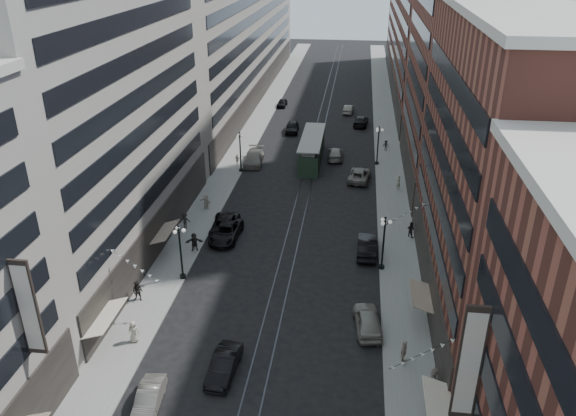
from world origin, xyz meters
The scene contains 39 objects.
ground centered at (0.00, 60.00, 0.00)m, with size 220.00×220.00×0.00m, color black.
sidewalk_west centered at (-11.00, 70.00, 0.07)m, with size 4.00×180.00×0.15m, color gray.
sidewalk_east centered at (11.00, 70.00, 0.07)m, with size 4.00×180.00×0.15m, color gray.
rail_west centered at (-0.70, 70.00, 0.01)m, with size 0.12×180.00×0.02m, color #2D2D33.
rail_east centered at (0.70, 70.00, 0.01)m, with size 0.12×180.00×0.02m, color #2D2D33.
building_west_mid centered at (-17.00, 33.00, 14.00)m, with size 8.00×36.00×28.00m, color gray.
building_west_far centered at (-17.00, 96.00, 13.00)m, with size 8.00×90.00×26.00m, color gray.
building_east_mid centered at (17.00, 28.00, 12.00)m, with size 8.00×30.00×24.00m, color brown.
building_east_tower centered at (17.00, 56.00, 21.00)m, with size 8.00×26.00×42.00m, color brown.
building_east_far centered at (17.00, 105.00, 12.00)m, with size 8.00×72.00×24.00m, color brown.
lamppost_sw_far centered at (-9.20, 28.00, 3.10)m, with size 1.03×1.14×5.52m.
lamppost_sw_mid centered at (-9.20, 55.00, 3.10)m, with size 1.03×1.14×5.52m.
lamppost_se_far centered at (9.20, 32.00, 3.10)m, with size 1.03×1.14×5.52m.
lamppost_se_mid centered at (9.20, 60.00, 3.10)m, with size 1.03×1.14×5.52m.
streetcar centered at (0.00, 60.34, 1.70)m, with size 2.95×13.33×3.69m.
car_1 centered at (-6.80, 12.31, 0.71)m, with size 1.50×4.31×1.42m, color slate.
car_2 centered at (-6.96, 36.17, 0.82)m, with size 2.70×5.87×1.63m, color black.
car_4 centered at (7.83, 22.63, 0.86)m, with size 2.04×5.07×1.73m, color gray.
car_5 centered at (-2.50, 16.10, 0.79)m, with size 1.67×4.80×1.58m, color black.
pedestrian_1 centered at (-10.27, 18.62, 1.08)m, with size 0.91×0.50×1.86m, color #B6AC97.
pedestrian_2 centered at (-11.97, 23.98, 1.10)m, with size 0.92×0.51×1.89m, color black.
pedestrian_4 centered at (10.45, 18.77, 1.11)m, with size 1.13×0.51×1.92m, color #B4A595.
car_7 centered at (-7.39, 37.43, 0.83)m, with size 2.76×5.99×1.67m, color black.
car_8 centered at (-8.03, 58.43, 0.90)m, with size 2.51×6.18×1.79m, color slate.
car_9 centered at (-8.15, 88.90, 0.69)m, with size 1.64×4.07×1.39m, color black.
car_10 centered at (7.80, 34.84, 0.89)m, with size 1.89×5.41×1.78m, color black.
car_11 centered at (6.80, 54.09, 0.78)m, with size 2.58×5.59×1.55m, color slate.
car_12 centered at (6.80, 78.55, 0.80)m, with size 2.23×5.49×1.59m, color black.
car_13 centered at (-4.37, 73.36, 0.87)m, with size 2.06×5.11×1.74m, color black.
car_14 centered at (4.50, 85.88, 0.74)m, with size 1.57×4.50×1.48m, color gray.
pedestrian_5 centered at (-9.51, 33.12, 1.11)m, with size 1.79×0.51×1.93m, color black.
pedestrian_6 centered at (-10.18, 57.29, 0.90)m, with size 0.88×0.40×1.50m, color #A69B8A.
pedestrian_7 centered at (12.38, 38.83, 1.01)m, with size 0.83×0.46×1.72m, color black.
pedestrian_8 centered at (11.69, 51.42, 1.08)m, with size 0.68×0.45×1.87m, color #A9A18C.
pedestrian_9 centered at (10.61, 65.97, 0.92)m, with size 0.99×0.41×1.54m, color black.
car_extra_0 centered at (3.29, 61.83, 0.76)m, with size 2.14×5.27×1.53m, color gray.
pedestrian_extra_0 centered at (-11.90, 37.80, 1.03)m, with size 1.14×0.47×1.77m, color black.
pedestrian_extra_1 centered at (12.35, 16.14, 1.10)m, with size 1.76×0.51×1.90m, color #9F9284.
pedestrian_extra_2 centered at (-10.89, 42.87, 1.05)m, with size 1.68×0.48×1.81m, color #BAAD9A.
Camera 1 is at (6.07, -14.80, 28.55)m, focal length 35.00 mm.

